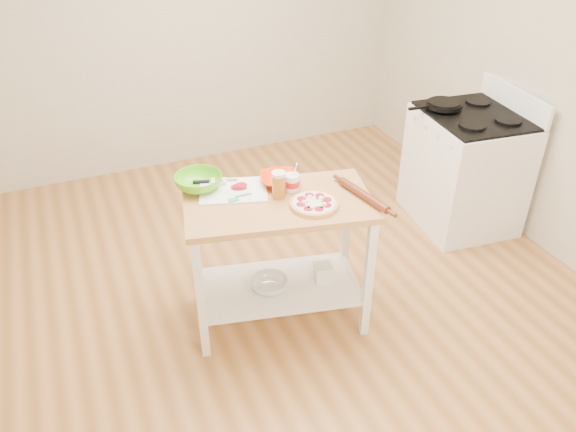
{
  "coord_description": "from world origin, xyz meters",
  "views": [
    {
      "loc": [
        -1.25,
        -2.84,
        2.6
      ],
      "look_at": [
        -0.17,
        -0.31,
        0.83
      ],
      "focal_mm": 35.0,
      "sensor_mm": 36.0,
      "label": 1
    }
  ],
  "objects_px": {
    "prep_island": "(279,236)",
    "skillet": "(443,105)",
    "beer_pint": "(279,185)",
    "shelf_bin": "(323,272)",
    "green_bowl": "(198,182)",
    "knife": "(209,181)",
    "orange_bowl": "(279,180)",
    "shelf_glass_bowl": "(270,284)",
    "cutting_board": "(233,190)",
    "spatula": "(239,197)",
    "yogurt_tub": "(292,183)",
    "rolling_pin": "(363,195)",
    "gas_stove": "(465,169)",
    "pizza": "(314,204)"
  },
  "relations": [
    {
      "from": "rolling_pin",
      "to": "gas_stove",
      "type": "bearing_deg",
      "value": 26.9
    },
    {
      "from": "skillet",
      "to": "spatula",
      "type": "bearing_deg",
      "value": -156.01
    },
    {
      "from": "gas_stove",
      "to": "shelf_bin",
      "type": "xyz_separation_m",
      "value": [
        -1.55,
        -0.57,
        -0.16
      ]
    },
    {
      "from": "knife",
      "to": "orange_bowl",
      "type": "relative_size",
      "value": 1.13
    },
    {
      "from": "orange_bowl",
      "to": "shelf_glass_bowl",
      "type": "xyz_separation_m",
      "value": [
        -0.15,
        -0.19,
        -0.63
      ]
    },
    {
      "from": "pizza",
      "to": "beer_pint",
      "type": "xyz_separation_m",
      "value": [
        -0.15,
        0.17,
        0.07
      ]
    },
    {
      "from": "cutting_board",
      "to": "knife",
      "type": "relative_size",
      "value": 1.77
    },
    {
      "from": "yogurt_tub",
      "to": "rolling_pin",
      "type": "relative_size",
      "value": 0.45
    },
    {
      "from": "gas_stove",
      "to": "rolling_pin",
      "type": "distance_m",
      "value": 1.6
    },
    {
      "from": "prep_island",
      "to": "rolling_pin",
      "type": "relative_size",
      "value": 2.88
    },
    {
      "from": "green_bowl",
      "to": "gas_stove",
      "type": "bearing_deg",
      "value": 5.08
    },
    {
      "from": "knife",
      "to": "rolling_pin",
      "type": "height_order",
      "value": "rolling_pin"
    },
    {
      "from": "prep_island",
      "to": "cutting_board",
      "type": "xyz_separation_m",
      "value": [
        -0.21,
        0.21,
        0.26
      ]
    },
    {
      "from": "cutting_board",
      "to": "spatula",
      "type": "height_order",
      "value": "cutting_board"
    },
    {
      "from": "skillet",
      "to": "shelf_bin",
      "type": "distance_m",
      "value": 1.71
    },
    {
      "from": "cutting_board",
      "to": "beer_pint",
      "type": "height_order",
      "value": "beer_pint"
    },
    {
      "from": "green_bowl",
      "to": "knife",
      "type": "bearing_deg",
      "value": 23.61
    },
    {
      "from": "spatula",
      "to": "yogurt_tub",
      "type": "xyz_separation_m",
      "value": [
        0.33,
        -0.03,
        0.04
      ]
    },
    {
      "from": "pizza",
      "to": "shelf_bin",
      "type": "xyz_separation_m",
      "value": [
        0.12,
        0.08,
        -0.6
      ]
    },
    {
      "from": "spatula",
      "to": "shelf_glass_bowl",
      "type": "height_order",
      "value": "spatula"
    },
    {
      "from": "beer_pint",
      "to": "yogurt_tub",
      "type": "height_order",
      "value": "yogurt_tub"
    },
    {
      "from": "pizza",
      "to": "knife",
      "type": "height_order",
      "value": "pizza"
    },
    {
      "from": "knife",
      "to": "shelf_bin",
      "type": "xyz_separation_m",
      "value": [
        0.6,
        -0.41,
        -0.6
      ]
    },
    {
      "from": "knife",
      "to": "beer_pint",
      "type": "xyz_separation_m",
      "value": [
        0.33,
        -0.32,
        0.07
      ]
    },
    {
      "from": "spatula",
      "to": "shelf_bin",
      "type": "xyz_separation_m",
      "value": [
        0.5,
        -0.16,
        -0.6
      ]
    },
    {
      "from": "gas_stove",
      "to": "yogurt_tub",
      "type": "xyz_separation_m",
      "value": [
        -1.72,
        -0.44,
        0.48
      ]
    },
    {
      "from": "skillet",
      "to": "shelf_bin",
      "type": "height_order",
      "value": "skillet"
    },
    {
      "from": "cutting_board",
      "to": "shelf_glass_bowl",
      "type": "bearing_deg",
      "value": -40.79
    },
    {
      "from": "green_bowl",
      "to": "rolling_pin",
      "type": "distance_m",
      "value": 0.99
    },
    {
      "from": "cutting_board",
      "to": "shelf_bin",
      "type": "xyz_separation_m",
      "value": [
        0.5,
        -0.27,
        -0.59
      ]
    },
    {
      "from": "spatula",
      "to": "rolling_pin",
      "type": "bearing_deg",
      "value": -22.92
    },
    {
      "from": "prep_island",
      "to": "skillet",
      "type": "distance_m",
      "value": 1.84
    },
    {
      "from": "beer_pint",
      "to": "knife",
      "type": "bearing_deg",
      "value": 136.57
    },
    {
      "from": "pizza",
      "to": "green_bowl",
      "type": "xyz_separation_m",
      "value": [
        -0.55,
        0.46,
        0.03
      ]
    },
    {
      "from": "shelf_bin",
      "to": "shelf_glass_bowl",
      "type": "bearing_deg",
      "value": 173.14
    },
    {
      "from": "cutting_board",
      "to": "beer_pint",
      "type": "xyz_separation_m",
      "value": [
        0.23,
        -0.18,
        0.08
      ]
    },
    {
      "from": "orange_bowl",
      "to": "green_bowl",
      "type": "xyz_separation_m",
      "value": [
        -0.47,
        0.14,
        0.02
      ]
    },
    {
      "from": "beer_pint",
      "to": "shelf_bin",
      "type": "bearing_deg",
      "value": -18.31
    },
    {
      "from": "beer_pint",
      "to": "yogurt_tub",
      "type": "relative_size",
      "value": 0.87
    },
    {
      "from": "skillet",
      "to": "beer_pint",
      "type": "xyz_separation_m",
      "value": [
        -1.65,
        -0.67,
        0.01
      ]
    },
    {
      "from": "orange_bowl",
      "to": "spatula",
      "type": "bearing_deg",
      "value": -164.64
    },
    {
      "from": "knife",
      "to": "green_bowl",
      "type": "xyz_separation_m",
      "value": [
        -0.07,
        -0.03,
        0.03
      ]
    },
    {
      "from": "knife",
      "to": "shelf_bin",
      "type": "height_order",
      "value": "knife"
    },
    {
      "from": "skillet",
      "to": "shelf_bin",
      "type": "bearing_deg",
      "value": -145.04
    },
    {
      "from": "green_bowl",
      "to": "beer_pint",
      "type": "distance_m",
      "value": 0.5
    },
    {
      "from": "gas_stove",
      "to": "yogurt_tub",
      "type": "relative_size",
      "value": 5.83
    },
    {
      "from": "prep_island",
      "to": "skillet",
      "type": "bearing_deg",
      "value": 22.85
    },
    {
      "from": "gas_stove",
      "to": "spatula",
      "type": "xyz_separation_m",
      "value": [
        -2.05,
        -0.42,
        0.44
      ]
    },
    {
      "from": "cutting_board",
      "to": "prep_island",
      "type": "bearing_deg",
      "value": -27.77
    },
    {
      "from": "green_bowl",
      "to": "yogurt_tub",
      "type": "xyz_separation_m",
      "value": [
        0.51,
        -0.25,
        0.01
      ]
    }
  ]
}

